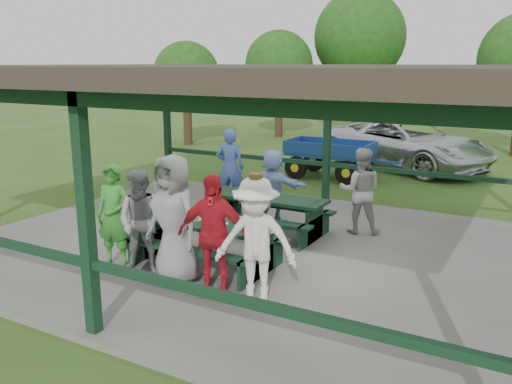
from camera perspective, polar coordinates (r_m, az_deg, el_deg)
The scene contains 19 objects.
ground at distance 10.10m, azimuth -0.94°, elevation -6.10°, with size 90.00×90.00×0.00m, color #315119.
concrete_slab at distance 10.08m, azimuth -0.95°, elevation -5.84°, with size 10.00×8.00×0.10m, color #63635E.
pavilion_structure at distance 9.52m, azimuth -1.02°, elevation 12.18°, with size 10.60×8.60×3.24m.
picnic_table_near at distance 9.00m, azimuth -5.32°, elevation -4.79°, with size 2.46×1.39×0.75m.
picnic_table_far at distance 10.60m, azimuth 1.11°, elevation -1.92°, with size 2.39×1.39×0.75m.
table_setting at distance 8.90m, azimuth -4.74°, elevation -2.88°, with size 2.51×0.45×0.10m.
contestant_green at distance 9.10m, azimuth -14.75°, elevation -2.48°, with size 0.62×0.41×1.70m, color #338B2C.
contestant_grey_left at distance 8.70m, azimuth -11.90°, elevation -3.13°, with size 0.82×0.64×1.68m, color gray.
contestant_grey_mid at distance 8.21m, azimuth -8.69°, elevation -2.90°, with size 0.97×0.63×1.98m, color gray.
contestant_red at distance 7.75m, azimuth -4.60°, elevation -4.56°, with size 1.04×0.43×1.78m, color red.
contestant_white_fedora at distance 7.45m, azimuth -0.01°, elevation -5.18°, with size 1.29×0.93×1.84m.
spectator_lblue at distance 11.31m, azimuth 1.81°, elevation 0.65°, with size 1.44×0.46×1.55m, color #96AEE8.
spectator_blue at distance 12.62m, azimuth -2.76°, elevation 2.61°, with size 0.66×0.43×1.82m, color #405AA6.
spectator_grey at distance 10.76m, azimuth 10.92°, elevation 0.13°, with size 0.82×0.64×1.69m, color #9B9B9E.
pickup_truck at distance 18.37m, azimuth 15.50°, elevation 4.88°, with size 2.64×5.73×1.59m, color silver.
farm_trailer at distance 16.43m, azimuth 7.78°, elevation 3.57°, with size 3.43×1.54×1.20m.
tree_far_left at distance 25.32m, azimuth 2.44°, elevation 13.19°, with size 3.10×3.10×4.84m.
tree_left at distance 26.91m, azimuth 10.85°, elevation 15.70°, with size 4.29×4.29×6.70m.
tree_edge_left at distance 23.01m, azimuth -7.35°, elevation 12.08°, with size 2.73×2.73×4.26m.
Camera 1 is at (4.80, -8.21, 3.38)m, focal length 38.00 mm.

